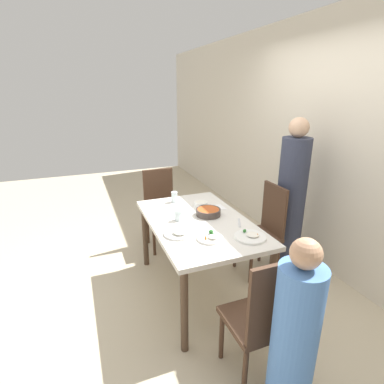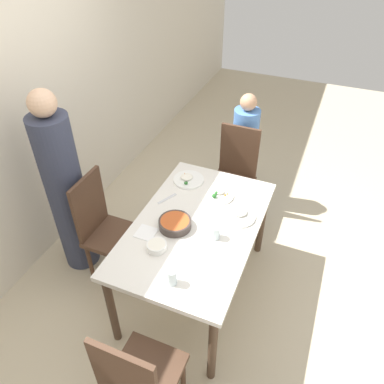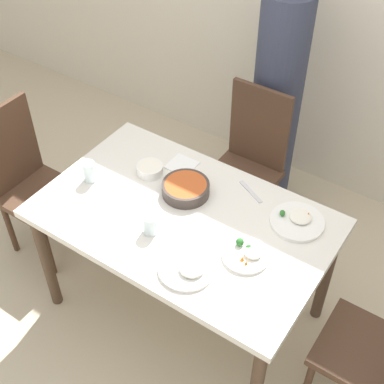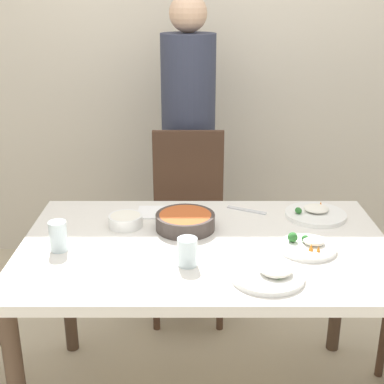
{
  "view_description": "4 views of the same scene",
  "coord_description": "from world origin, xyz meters",
  "px_view_note": "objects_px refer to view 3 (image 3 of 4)",
  "views": [
    {
      "loc": [
        2.35,
        -0.98,
        1.91
      ],
      "look_at": [
        -0.12,
        -0.02,
        1.01
      ],
      "focal_mm": 28.0,
      "sensor_mm": 36.0,
      "label": 1
    },
    {
      "loc": [
        -1.85,
        -0.74,
        2.68
      ],
      "look_at": [
        0.1,
        0.07,
        0.97
      ],
      "focal_mm": 35.0,
      "sensor_mm": 36.0,
      "label": 2
    },
    {
      "loc": [
        1.04,
        -1.46,
        2.61
      ],
      "look_at": [
        -0.0,
        0.08,
        0.86
      ],
      "focal_mm": 50.0,
      "sensor_mm": 36.0,
      "label": 3
    },
    {
      "loc": [
        -0.05,
        -1.84,
        1.66
      ],
      "look_at": [
        -0.04,
        0.05,
        0.95
      ],
      "focal_mm": 50.0,
      "sensor_mm": 36.0,
      "label": 4
    }
  ],
  "objects_px": {
    "chair_adult_spot": "(248,162)",
    "plate_rice_adult": "(247,254)",
    "person_adult": "(277,101)",
    "bowl_curry": "(186,188)",
    "glass_water_tall": "(89,172)"
  },
  "relations": [
    {
      "from": "person_adult",
      "to": "plate_rice_adult",
      "type": "xyz_separation_m",
      "value": [
        0.45,
        -1.16,
        -0.0
      ]
    },
    {
      "from": "plate_rice_adult",
      "to": "bowl_curry",
      "type": "bearing_deg",
      "value": 157.78
    },
    {
      "from": "person_adult",
      "to": "bowl_curry",
      "type": "distance_m",
      "value": 0.97
    },
    {
      "from": "glass_water_tall",
      "to": "chair_adult_spot",
      "type": "bearing_deg",
      "value": 60.88
    },
    {
      "from": "bowl_curry",
      "to": "plate_rice_adult",
      "type": "xyz_separation_m",
      "value": [
        0.46,
        -0.19,
        -0.02
      ]
    },
    {
      "from": "chair_adult_spot",
      "to": "bowl_curry",
      "type": "relative_size",
      "value": 4.11
    },
    {
      "from": "person_adult",
      "to": "bowl_curry",
      "type": "relative_size",
      "value": 6.95
    },
    {
      "from": "chair_adult_spot",
      "to": "plate_rice_adult",
      "type": "height_order",
      "value": "chair_adult_spot"
    },
    {
      "from": "bowl_curry",
      "to": "plate_rice_adult",
      "type": "relative_size",
      "value": 1.12
    },
    {
      "from": "chair_adult_spot",
      "to": "person_adult",
      "type": "xyz_separation_m",
      "value": [
        0.0,
        0.31,
        0.26
      ]
    },
    {
      "from": "bowl_curry",
      "to": "plate_rice_adult",
      "type": "distance_m",
      "value": 0.49
    },
    {
      "from": "chair_adult_spot",
      "to": "plate_rice_adult",
      "type": "bearing_deg",
      "value": -61.87
    },
    {
      "from": "plate_rice_adult",
      "to": "glass_water_tall",
      "type": "xyz_separation_m",
      "value": [
        -0.92,
        -0.01,
        0.04
      ]
    },
    {
      "from": "plate_rice_adult",
      "to": "person_adult",
      "type": "bearing_deg",
      "value": 111.28
    },
    {
      "from": "plate_rice_adult",
      "to": "glass_water_tall",
      "type": "relative_size",
      "value": 1.88
    }
  ]
}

